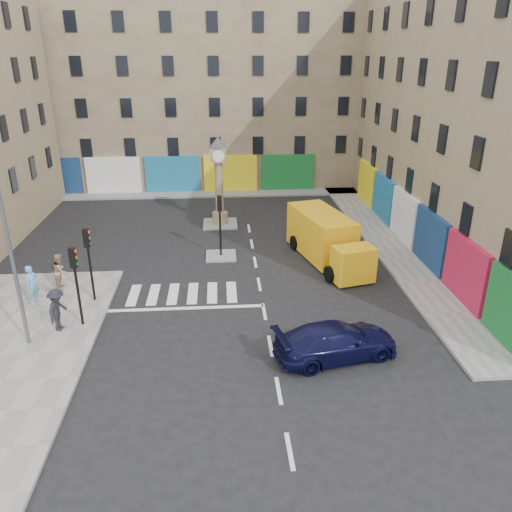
{
  "coord_description": "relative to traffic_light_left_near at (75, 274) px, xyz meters",
  "views": [
    {
      "loc": [
        -1.94,
        -19.94,
        11.64
      ],
      "look_at": [
        -0.23,
        3.16,
        2.0
      ],
      "focal_mm": 35.0,
      "sensor_mm": 36.0,
      "label": 1
    }
  ],
  "objects": [
    {
      "name": "building_right",
      "position": [
        23.3,
        9.8,
        5.38
      ],
      "size": [
        10.0,
        30.0,
        16.0
      ],
      "primitive_type": "cube",
      "color": "#978263",
      "rests_on": "ground"
    },
    {
      "name": "yellow_van",
      "position": [
        12.5,
        6.89,
        -1.28
      ],
      "size": [
        3.95,
        7.72,
        2.69
      ],
      "rotation": [
        0.0,
        0.0,
        0.25
      ],
      "color": "yellow",
      "rests_on": "ground"
    },
    {
      "name": "island_far",
      "position": [
        6.3,
        13.8,
        -2.56
      ],
      "size": [
        2.4,
        2.4,
        0.12
      ],
      "primitive_type": "cube",
      "color": "gray",
      "rests_on": "ground"
    },
    {
      "name": "lamp_post",
      "position": [
        -1.9,
        -1.4,
        2.17
      ],
      "size": [
        0.5,
        0.25,
        8.3
      ],
      "color": "#595B60",
      "rests_on": "sidewalk_left"
    },
    {
      "name": "building_far",
      "position": [
        4.3,
        27.8,
        5.88
      ],
      "size": [
        32.0,
        10.0,
        17.0
      ],
      "primitive_type": "cube",
      "color": "gray",
      "rests_on": "ground"
    },
    {
      "name": "sidewalk_right",
      "position": [
        17.0,
        9.8,
        -2.55
      ],
      "size": [
        2.6,
        30.0,
        0.15
      ],
      "primitive_type": "cube",
      "color": "gray",
      "rests_on": "ground"
    },
    {
      "name": "pedestrian_tan",
      "position": [
        -1.93,
        3.87,
        -1.53
      ],
      "size": [
        0.78,
        0.97,
        1.88
      ],
      "primitive_type": "imported",
      "rotation": [
        0.0,
        0.0,
        1.65
      ],
      "color": "#9B7B5F",
      "rests_on": "sidewalk_left"
    },
    {
      "name": "traffic_light_left_far",
      "position": [
        0.0,
        2.4,
        0.0
      ],
      "size": [
        0.28,
        0.22,
        3.7
      ],
      "color": "black",
      "rests_on": "sidewalk_left"
    },
    {
      "name": "ground",
      "position": [
        8.3,
        -0.2,
        -2.62
      ],
      "size": [
        120.0,
        120.0,
        0.0
      ],
      "primitive_type": "plane",
      "color": "black",
      "rests_on": "ground"
    },
    {
      "name": "navy_sedan",
      "position": [
        10.86,
        -3.19,
        -1.88
      ],
      "size": [
        5.42,
        3.14,
        1.48
      ],
      "primitive_type": "imported",
      "rotation": [
        0.0,
        0.0,
        1.79
      ],
      "color": "black",
      "rests_on": "ground"
    },
    {
      "name": "pedestrian_dark",
      "position": [
        -0.87,
        -0.39,
        -1.5
      ],
      "size": [
        0.96,
        1.38,
        1.95
      ],
      "primitive_type": "imported",
      "rotation": [
        0.0,
        0.0,
        1.37
      ],
      "color": "black",
      "rests_on": "sidewalk_left"
    },
    {
      "name": "pedestrian_blue",
      "position": [
        -2.82,
        2.28,
        -1.5
      ],
      "size": [
        0.75,
        0.85,
        1.95
      ],
      "primitive_type": "imported",
      "rotation": [
        0.0,
        0.0,
        1.07
      ],
      "color": "#5CA0D3",
      "rests_on": "sidewalk_left"
    },
    {
      "name": "traffic_light_left_near",
      "position": [
        0.0,
        0.0,
        0.0
      ],
      "size": [
        0.28,
        0.22,
        3.7
      ],
      "color": "black",
      "rests_on": "sidewalk_left"
    },
    {
      "name": "sidewalk_far",
      "position": [
        4.3,
        22.0,
        -2.55
      ],
      "size": [
        32.0,
        2.4,
        0.15
      ],
      "primitive_type": "cube",
      "color": "gray",
      "rests_on": "ground"
    },
    {
      "name": "island_near",
      "position": [
        6.3,
        7.8,
        -2.56
      ],
      "size": [
        1.8,
        1.8,
        0.12
      ],
      "primitive_type": "cube",
      "color": "gray",
      "rests_on": "ground"
    },
    {
      "name": "traffic_light_island",
      "position": [
        6.3,
        7.8,
        -0.03
      ],
      "size": [
        0.28,
        0.22,
        3.7
      ],
      "color": "black",
      "rests_on": "island_near"
    },
    {
      "name": "clock_pillar",
      "position": [
        6.3,
        13.8,
        0.93
      ],
      "size": [
        1.2,
        1.2,
        6.1
      ],
      "color": "#978263",
      "rests_on": "island_far"
    },
    {
      "name": "sidewalk_left",
      "position": [
        -2.7,
        -2.2,
        -2.55
      ],
      "size": [
        7.0,
        16.0,
        0.15
      ],
      "primitive_type": "cube",
      "color": "gray",
      "rests_on": "ground"
    }
  ]
}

